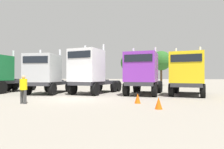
% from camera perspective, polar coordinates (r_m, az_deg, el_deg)
% --- Properties ---
extents(ground, '(200.00, 200.00, 0.00)m').
position_cam_1_polar(ground, '(13.61, -10.76, -7.09)').
color(ground, gray).
extents(semi_truck_green, '(2.70, 5.78, 4.07)m').
position_cam_1_polar(semi_truck_green, '(21.30, -30.01, 0.24)').
color(semi_truck_green, '#333338').
rests_on(semi_truck_green, ground).
extents(semi_truck_silver, '(2.81, 6.14, 4.00)m').
position_cam_1_polar(semi_truck_silver, '(18.01, -18.72, 0.22)').
color(semi_truck_silver, '#333338').
rests_on(semi_truck_silver, ground).
extents(semi_truck_white, '(3.80, 6.59, 4.41)m').
position_cam_1_polar(semi_truck_white, '(17.08, -6.37, 0.87)').
color(semi_truck_white, '#333338').
rests_on(semi_truck_white, ground).
extents(semi_truck_purple, '(3.38, 6.29, 4.03)m').
position_cam_1_polar(semi_truck_purple, '(16.27, 9.00, 0.39)').
color(semi_truck_purple, '#333338').
rests_on(semi_truck_purple, ground).
extents(semi_truck_yellow, '(3.74, 6.13, 3.99)m').
position_cam_1_polar(semi_truck_yellow, '(16.62, 21.23, 0.36)').
color(semi_truck_yellow, '#333338').
rests_on(semi_truck_yellow, ground).
extents(visitor_in_hivis, '(0.50, 0.50, 1.62)m').
position_cam_1_polar(visitor_in_hivis, '(12.11, -24.59, -3.43)').
color(visitor_in_hivis, '#3C3C3C').
rests_on(visitor_in_hivis, ground).
extents(traffic_cone_near, '(0.36, 0.36, 0.57)m').
position_cam_1_polar(traffic_cone_near, '(9.52, 13.54, -8.18)').
color(traffic_cone_near, '#F2590C').
rests_on(traffic_cone_near, ground).
extents(traffic_cone_mid, '(0.36, 0.36, 0.57)m').
position_cam_1_polar(traffic_cone_mid, '(11.32, 7.54, -6.97)').
color(traffic_cone_mid, '#F2590C').
rests_on(traffic_cone_mid, ground).
extents(oak_far_left, '(3.19, 3.19, 5.54)m').
position_cam_1_polar(oak_far_left, '(37.13, -8.36, 3.11)').
color(oak_far_left, '#4C3823').
rests_on(oak_far_left, ground).
extents(oak_far_centre, '(3.66, 3.66, 5.86)m').
position_cam_1_polar(oak_far_centre, '(35.56, 5.50, 3.43)').
color(oak_far_centre, '#4C3823').
rests_on(oak_far_centre, ground).
extents(oak_far_right, '(3.39, 3.39, 5.96)m').
position_cam_1_polar(oak_far_right, '(34.82, 14.26, 3.90)').
color(oak_far_right, '#4C3823').
rests_on(oak_far_right, ground).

